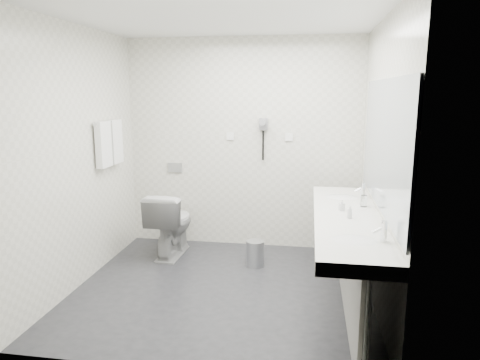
# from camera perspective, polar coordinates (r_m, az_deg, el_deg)

# --- Properties ---
(floor) EXTENTS (2.80, 2.80, 0.00)m
(floor) POSITION_cam_1_polar(r_m,az_deg,el_deg) (4.37, -2.32, -13.96)
(floor) COLOR #252529
(floor) RESTS_ON ground
(ceiling) EXTENTS (2.80, 2.80, 0.00)m
(ceiling) POSITION_cam_1_polar(r_m,az_deg,el_deg) (4.00, -2.63, 20.45)
(ceiling) COLOR white
(ceiling) RESTS_ON wall_back
(wall_back) EXTENTS (2.80, 0.00, 2.80)m
(wall_back) POSITION_cam_1_polar(r_m,az_deg,el_deg) (5.27, 0.37, 4.64)
(wall_back) COLOR silver
(wall_back) RESTS_ON floor
(wall_front) EXTENTS (2.80, 0.00, 2.80)m
(wall_front) POSITION_cam_1_polar(r_m,az_deg,el_deg) (2.76, -7.86, -1.72)
(wall_front) COLOR silver
(wall_front) RESTS_ON floor
(wall_left) EXTENTS (0.00, 2.60, 2.60)m
(wall_left) POSITION_cam_1_polar(r_m,az_deg,el_deg) (4.49, -20.28, 2.75)
(wall_left) COLOR silver
(wall_left) RESTS_ON floor
(wall_right) EXTENTS (0.00, 2.60, 2.60)m
(wall_right) POSITION_cam_1_polar(r_m,az_deg,el_deg) (3.96, 17.79, 1.84)
(wall_right) COLOR silver
(wall_right) RESTS_ON floor
(vanity_counter) EXTENTS (0.55, 2.20, 0.10)m
(vanity_counter) POSITION_cam_1_polar(r_m,az_deg,el_deg) (3.84, 13.74, -5.15)
(vanity_counter) COLOR white
(vanity_counter) RESTS_ON floor
(vanity_panel) EXTENTS (0.03, 2.15, 0.75)m
(vanity_panel) POSITION_cam_1_polar(r_m,az_deg,el_deg) (3.98, 13.81, -11.04)
(vanity_panel) COLOR gray
(vanity_panel) RESTS_ON floor
(vanity_post_near) EXTENTS (0.06, 0.06, 0.75)m
(vanity_post_near) POSITION_cam_1_polar(r_m,az_deg,el_deg) (3.05, 16.01, -18.47)
(vanity_post_near) COLOR silver
(vanity_post_near) RESTS_ON floor
(vanity_post_far) EXTENTS (0.06, 0.06, 0.75)m
(vanity_post_far) POSITION_cam_1_polar(r_m,az_deg,el_deg) (4.96, 13.22, -6.48)
(vanity_post_far) COLOR silver
(vanity_post_far) RESTS_ON floor
(mirror) EXTENTS (0.02, 2.20, 1.05)m
(mirror) POSITION_cam_1_polar(r_m,az_deg,el_deg) (3.74, 18.20, 4.37)
(mirror) COLOR #B2BCC6
(mirror) RESTS_ON wall_right
(basin_near) EXTENTS (0.40, 0.31, 0.05)m
(basin_near) POSITION_cam_1_polar(r_m,az_deg,el_deg) (3.21, 14.67, -7.83)
(basin_near) COLOR white
(basin_near) RESTS_ON vanity_counter
(basin_far) EXTENTS (0.40, 0.31, 0.05)m
(basin_far) POSITION_cam_1_polar(r_m,az_deg,el_deg) (4.45, 13.12, -2.35)
(basin_far) COLOR white
(basin_far) RESTS_ON vanity_counter
(faucet_near) EXTENTS (0.04, 0.04, 0.15)m
(faucet_near) POSITION_cam_1_polar(r_m,az_deg,el_deg) (3.21, 18.24, -6.35)
(faucet_near) COLOR silver
(faucet_near) RESTS_ON vanity_counter
(faucet_far) EXTENTS (0.04, 0.04, 0.15)m
(faucet_far) POSITION_cam_1_polar(r_m,az_deg,el_deg) (4.45, 15.68, -1.29)
(faucet_far) COLOR silver
(faucet_far) RESTS_ON vanity_counter
(soap_bottle_a) EXTENTS (0.06, 0.06, 0.10)m
(soap_bottle_a) POSITION_cam_1_polar(r_m,az_deg,el_deg) (3.94, 13.13, -3.21)
(soap_bottle_a) COLOR beige
(soap_bottle_a) RESTS_ON vanity_counter
(soap_bottle_c) EXTENTS (0.05, 0.05, 0.11)m
(soap_bottle_c) POSITION_cam_1_polar(r_m,az_deg,el_deg) (3.71, 14.10, -4.01)
(soap_bottle_c) COLOR beige
(soap_bottle_c) RESTS_ON vanity_counter
(glass_left) EXTENTS (0.06, 0.06, 0.11)m
(glass_left) POSITION_cam_1_polar(r_m,az_deg,el_deg) (4.12, 15.82, -2.64)
(glass_left) COLOR silver
(glass_left) RESTS_ON vanity_counter
(toilet) EXTENTS (0.45, 0.76, 0.75)m
(toilet) POSITION_cam_1_polar(r_m,az_deg,el_deg) (5.15, -8.98, -5.59)
(toilet) COLOR white
(toilet) RESTS_ON floor
(flush_plate) EXTENTS (0.18, 0.02, 0.12)m
(flush_plate) POSITION_cam_1_polar(r_m,az_deg,el_deg) (5.49, -8.47, 1.62)
(flush_plate) COLOR #B2B5BA
(flush_plate) RESTS_ON wall_back
(pedal_bin) EXTENTS (0.23, 0.23, 0.27)m
(pedal_bin) POSITION_cam_1_polar(r_m,az_deg,el_deg) (4.84, 1.98, -9.62)
(pedal_bin) COLOR #B2B5BA
(pedal_bin) RESTS_ON floor
(bin_lid) EXTENTS (0.19, 0.19, 0.02)m
(bin_lid) POSITION_cam_1_polar(r_m,az_deg,el_deg) (4.79, 1.99, -8.03)
(bin_lid) COLOR #B2B5BA
(bin_lid) RESTS_ON pedal_bin
(towel_rail) EXTENTS (0.02, 0.62, 0.02)m
(towel_rail) POSITION_cam_1_polar(r_m,az_deg,el_deg) (4.92, -16.88, 7.18)
(towel_rail) COLOR silver
(towel_rail) RESTS_ON wall_left
(towel_near) EXTENTS (0.07, 0.24, 0.48)m
(towel_near) POSITION_cam_1_polar(r_m,az_deg,el_deg) (4.81, -17.35, 4.43)
(towel_near) COLOR white
(towel_near) RESTS_ON towel_rail
(towel_far) EXTENTS (0.07, 0.24, 0.48)m
(towel_far) POSITION_cam_1_polar(r_m,az_deg,el_deg) (5.06, -15.95, 4.84)
(towel_far) COLOR white
(towel_far) RESTS_ON towel_rail
(dryer_cradle) EXTENTS (0.10, 0.04, 0.14)m
(dryer_cradle) POSITION_cam_1_polar(r_m,az_deg,el_deg) (5.18, 3.08, 7.29)
(dryer_cradle) COLOR gray
(dryer_cradle) RESTS_ON wall_back
(dryer_barrel) EXTENTS (0.08, 0.14, 0.08)m
(dryer_barrel) POSITION_cam_1_polar(r_m,az_deg,el_deg) (5.11, 3.00, 7.57)
(dryer_barrel) COLOR gray
(dryer_barrel) RESTS_ON dryer_cradle
(dryer_cord) EXTENTS (0.02, 0.02, 0.35)m
(dryer_cord) POSITION_cam_1_polar(r_m,az_deg,el_deg) (5.19, 3.03, 4.52)
(dryer_cord) COLOR black
(dryer_cord) RESTS_ON dryer_cradle
(switch_plate_a) EXTENTS (0.09, 0.02, 0.09)m
(switch_plate_a) POSITION_cam_1_polar(r_m,az_deg,el_deg) (5.27, -1.27, 5.73)
(switch_plate_a) COLOR white
(switch_plate_a) RESTS_ON wall_back
(switch_plate_b) EXTENTS (0.09, 0.02, 0.09)m
(switch_plate_b) POSITION_cam_1_polar(r_m,az_deg,el_deg) (5.19, 6.39, 5.58)
(switch_plate_b) COLOR white
(switch_plate_b) RESTS_ON wall_back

